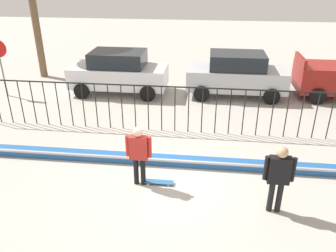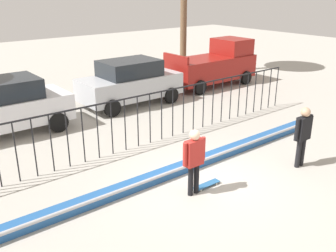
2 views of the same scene
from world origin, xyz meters
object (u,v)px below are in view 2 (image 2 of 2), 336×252
Objects in this scene: parked_car_white at (4,106)px; pickup_truck at (214,65)px; parked_car_silver at (130,82)px; skateboarder at (194,156)px; skateboard at (207,185)px; camera_operator at (303,132)px.

parked_car_white is 0.91× the size of pickup_truck.
parked_car_white is 5.24m from parked_car_silver.
parked_car_silver is (2.92, 7.28, -0.04)m from skateboarder.
skateboard is at bearing -69.90° from parked_car_white.
parked_car_silver reaches higher than skateboarder.
parked_car_silver reaches higher than camera_operator.
camera_operator is 0.40× the size of parked_car_silver.
parked_car_white reaches higher than skateboard.
pickup_truck reaches higher than parked_car_white.
skateboarder is 3.45m from camera_operator.
skateboarder is 0.39× the size of parked_car_silver.
parked_car_silver is (5.23, 0.26, 0.00)m from parked_car_white.
parked_car_silver reaches higher than skateboard.
skateboarder is 11.09m from pickup_truck.
skateboard is 0.17× the size of pickup_truck.
skateboarder is 0.36× the size of pickup_truck.
parked_car_white is at bearing 113.93° from skateboard.
skateboard is at bearing -3.99° from camera_operator.
parked_car_white reaches higher than camera_operator.
parked_car_white is 10.47m from pickup_truck.
camera_operator reaches higher than skateboard.
pickup_truck is (8.15, 7.53, 0.03)m from skateboarder.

